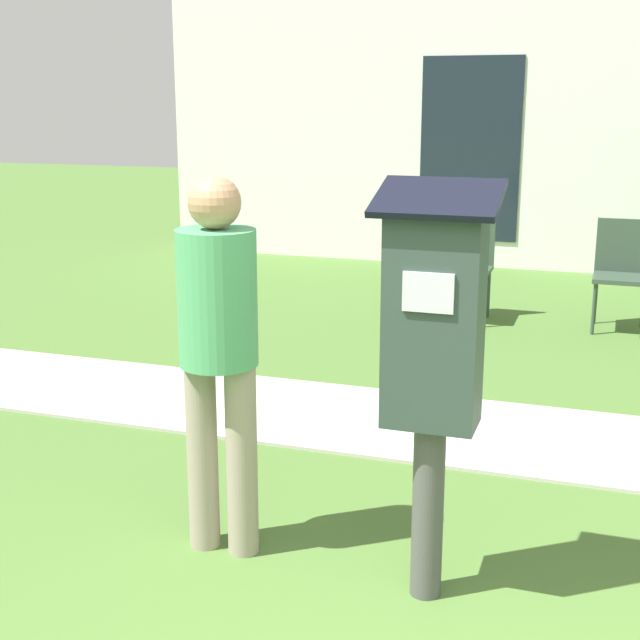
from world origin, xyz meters
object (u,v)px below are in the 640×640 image
Objects in this scene: person_standing at (218,338)px; outdoor_chair_left at (466,258)px; outdoor_chair_middle at (622,265)px; parking_meter at (433,341)px.

outdoor_chair_left is (0.27, 4.38, -0.40)m from person_standing.
outdoor_chair_left is at bearing -170.06° from outdoor_chair_middle.
outdoor_chair_left is at bearing 97.96° from parking_meter.
parking_meter reaches higher than outdoor_chair_middle.
person_standing is 1.76× the size of outdoor_chair_left.
person_standing reaches higher than outdoor_chair_middle.
parking_meter is 4.60m from outdoor_chair_middle.
outdoor_chair_left is 1.00× the size of outdoor_chair_middle.
outdoor_chair_left is at bearing 58.32° from person_standing.
person_standing is at bearing -84.22° from outdoor_chair_left.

